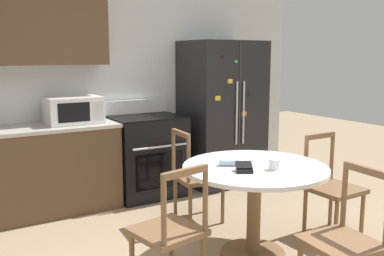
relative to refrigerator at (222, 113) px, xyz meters
name	(u,v)px	position (x,y,z in m)	size (l,w,h in m)	color
back_wall	(85,70)	(-1.60, 0.36, 0.56)	(5.20, 0.44, 2.60)	silver
kitchen_counter	(12,174)	(-2.46, 0.06, -0.43)	(2.08, 0.64, 0.90)	brown
refrigerator	(222,113)	(0.00, 0.00, 0.00)	(0.92, 0.73, 1.77)	black
oven_range	(147,155)	(-1.02, 0.04, -0.42)	(0.79, 0.68, 1.08)	black
microwave	(74,110)	(-1.83, 0.06, 0.15)	(0.55, 0.39, 0.28)	white
dining_table	(254,185)	(-0.95, -1.80, -0.30)	(1.14, 1.14, 0.74)	white
dining_chair_left	(170,232)	(-1.79, -1.95, -0.45)	(0.49, 0.49, 0.90)	brown
dining_chair_far	(196,178)	(-0.97, -0.94, -0.45)	(0.46, 0.46, 0.90)	brown
dining_chair_near	(344,242)	(-0.92, -2.66, -0.45)	(0.45, 0.45, 0.90)	brown
dining_chair_right	(332,188)	(-0.10, -1.85, -0.45)	(0.43, 0.43, 0.90)	brown
candle_glass	(274,165)	(-0.90, -1.97, -0.11)	(0.09, 0.09, 0.08)	silver
folded_napkin	(229,163)	(-1.13, -1.70, -0.12)	(0.16, 0.13, 0.05)	#A3BCDB
wallet	(244,168)	(-1.13, -1.89, -0.12)	(0.17, 0.17, 0.07)	black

